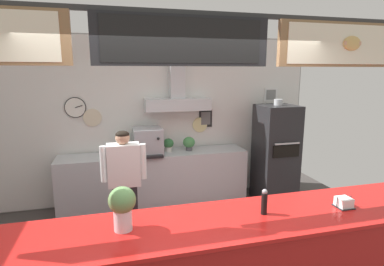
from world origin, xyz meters
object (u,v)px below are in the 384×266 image
potted_sage (189,143)px  pepper_grinder (264,202)px  espresso_machine (148,141)px  shop_worker (125,188)px  potted_rosemary (168,144)px  pizza_oven (275,154)px  napkin_holder (344,203)px  potted_oregano (124,146)px  basil_vase (122,207)px

potted_sage → pepper_grinder: pepper_grinder is taller
espresso_machine → pepper_grinder: (0.68, -2.64, 0.02)m
shop_worker → potted_rosemary: 1.47m
pizza_oven → potted_rosemary: bearing=170.0°
potted_sage → pepper_grinder: bearing=-90.4°
espresso_machine → pepper_grinder: bearing=-75.7°
espresso_machine → potted_rosemary: espresso_machine is taller
potted_rosemary → pepper_grinder: pepper_grinder is taller
shop_worker → espresso_machine: shop_worker is taller
shop_worker → pepper_grinder: size_ratio=6.95×
potted_sage → napkin_holder: bearing=-75.1°
potted_sage → espresso_machine: bearing=-175.5°
shop_worker → potted_sage: 1.68m
pizza_oven → napkin_holder: pizza_oven is taller
shop_worker → potted_oregano: 1.23m
shop_worker → potted_sage: (1.12, 1.23, 0.23)m
shop_worker → potted_oregano: bearing=-91.6°
potted_oregano → espresso_machine: bearing=-4.2°
potted_rosemary → basil_vase: (-0.83, -2.67, 0.18)m
basil_vase → napkin_holder: basil_vase is taller
shop_worker → potted_oregano: size_ratio=6.06×
basil_vase → pepper_grinder: basil_vase is taller
espresso_machine → pepper_grinder: size_ratio=2.45×
potted_sage → pizza_oven: bearing=-12.1°
pizza_oven → pepper_grinder: pizza_oven is taller
pizza_oven → basil_vase: bearing=-138.2°
pizza_oven → potted_sage: 1.50m
pizza_oven → espresso_machine: pizza_oven is taller
shop_worker → potted_rosemary: bearing=-121.4°
potted_oregano → basil_vase: bearing=-92.4°
pizza_oven → potted_sage: size_ratio=7.70×
espresso_machine → basil_vase: basil_vase is taller
shop_worker → potted_rosemary: size_ratio=6.95×
shop_worker → pepper_grinder: shop_worker is taller
pizza_oven → espresso_machine: bearing=173.2°
pizza_oven → pepper_grinder: 2.82m
pizza_oven → napkin_holder: 2.56m
potted_rosemary → napkin_holder: bearing=-68.6°
pizza_oven → napkin_holder: size_ratio=11.99×
potted_oregano → potted_rosemary: 0.73m
shop_worker → napkin_holder: shop_worker is taller
napkin_holder → pepper_grinder: pepper_grinder is taller
potted_oregano → pepper_grinder: bearing=-68.4°
pepper_grinder → basil_vase: bearing=178.6°
potted_oregano → potted_rosemary: bearing=2.6°
shop_worker → potted_rosemary: (0.77, 1.24, 0.22)m
napkin_holder → pepper_grinder: 0.76m
espresso_machine → pepper_grinder: 2.73m
potted_rosemary → potted_sage: (0.35, -0.01, 0.01)m
napkin_holder → potted_rosemary: bearing=111.4°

